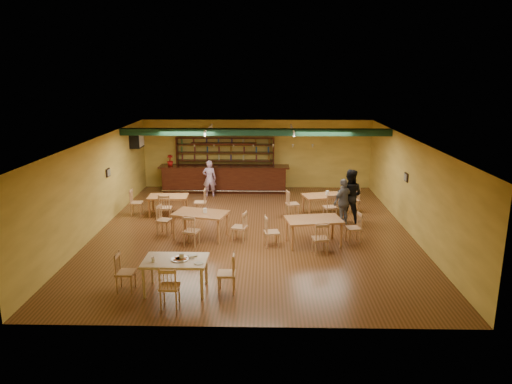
{
  "coord_description": "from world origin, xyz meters",
  "views": [
    {
      "loc": [
        0.41,
        -14.64,
        5.05
      ],
      "look_at": [
        0.08,
        0.6,
        1.15
      ],
      "focal_mm": 33.24,
      "sensor_mm": 36.0,
      "label": 1
    }
  ],
  "objects_px": {
    "bar_counter": "(224,179)",
    "patron_bar": "(209,178)",
    "patron_right_a": "(350,195)",
    "dining_table_a": "(168,205)",
    "dining_table_d": "(313,232)",
    "near_table": "(176,275)",
    "dining_table_c": "(201,225)",
    "dining_table_b": "(323,205)"
  },
  "relations": [
    {
      "from": "near_table",
      "to": "patron_right_a",
      "type": "bearing_deg",
      "value": 48.22
    },
    {
      "from": "dining_table_a",
      "to": "near_table",
      "type": "relative_size",
      "value": 0.95
    },
    {
      "from": "dining_table_b",
      "to": "dining_table_c",
      "type": "relative_size",
      "value": 0.88
    },
    {
      "from": "patron_bar",
      "to": "patron_right_a",
      "type": "bearing_deg",
      "value": 143.51
    },
    {
      "from": "bar_counter",
      "to": "near_table",
      "type": "distance_m",
      "value": 9.55
    },
    {
      "from": "bar_counter",
      "to": "near_table",
      "type": "height_order",
      "value": "bar_counter"
    },
    {
      "from": "dining_table_a",
      "to": "near_table",
      "type": "height_order",
      "value": "near_table"
    },
    {
      "from": "dining_table_a",
      "to": "dining_table_b",
      "type": "height_order",
      "value": "dining_table_b"
    },
    {
      "from": "dining_table_b",
      "to": "dining_table_c",
      "type": "bearing_deg",
      "value": -161.81
    },
    {
      "from": "dining_table_d",
      "to": "patron_right_a",
      "type": "height_order",
      "value": "patron_right_a"
    },
    {
      "from": "dining_table_c",
      "to": "patron_right_a",
      "type": "distance_m",
      "value": 5.23
    },
    {
      "from": "bar_counter",
      "to": "dining_table_d",
      "type": "distance_m",
      "value": 7.14
    },
    {
      "from": "dining_table_a",
      "to": "dining_table_c",
      "type": "height_order",
      "value": "dining_table_c"
    },
    {
      "from": "dining_table_b",
      "to": "dining_table_a",
      "type": "bearing_deg",
      "value": 167.87
    },
    {
      "from": "patron_bar",
      "to": "patron_right_a",
      "type": "relative_size",
      "value": 0.83
    },
    {
      "from": "bar_counter",
      "to": "dining_table_a",
      "type": "distance_m",
      "value": 3.85
    },
    {
      "from": "bar_counter",
      "to": "dining_table_b",
      "type": "xyz_separation_m",
      "value": [
        3.86,
        -3.23,
        -0.21
      ]
    },
    {
      "from": "dining_table_b",
      "to": "patron_right_a",
      "type": "height_order",
      "value": "patron_right_a"
    },
    {
      "from": "dining_table_a",
      "to": "dining_table_b",
      "type": "relative_size",
      "value": 0.98
    },
    {
      "from": "dining_table_a",
      "to": "dining_table_d",
      "type": "xyz_separation_m",
      "value": [
        4.94,
        -2.94,
        0.05
      ]
    },
    {
      "from": "dining_table_d",
      "to": "near_table",
      "type": "xyz_separation_m",
      "value": [
        -3.52,
        -3.17,
        -0.01
      ]
    },
    {
      "from": "dining_table_b",
      "to": "patron_right_a",
      "type": "relative_size",
      "value": 0.78
    },
    {
      "from": "bar_counter",
      "to": "dining_table_a",
      "type": "bearing_deg",
      "value": -116.81
    },
    {
      "from": "dining_table_a",
      "to": "near_table",
      "type": "xyz_separation_m",
      "value": [
        1.42,
        -6.11,
        0.05
      ]
    },
    {
      "from": "dining_table_d",
      "to": "dining_table_c",
      "type": "bearing_deg",
      "value": 161.01
    },
    {
      "from": "bar_counter",
      "to": "patron_right_a",
      "type": "relative_size",
      "value": 3.02
    },
    {
      "from": "near_table",
      "to": "patron_bar",
      "type": "bearing_deg",
      "value": 91.78
    },
    {
      "from": "patron_right_a",
      "to": "dining_table_a",
      "type": "bearing_deg",
      "value": 17.94
    },
    {
      "from": "near_table",
      "to": "patron_right_a",
      "type": "distance_m",
      "value": 7.44
    },
    {
      "from": "dining_table_d",
      "to": "near_table",
      "type": "height_order",
      "value": "dining_table_d"
    },
    {
      "from": "dining_table_b",
      "to": "dining_table_c",
      "type": "distance_m",
      "value": 4.84
    },
    {
      "from": "dining_table_b",
      "to": "dining_table_d",
      "type": "relative_size",
      "value": 0.88
    },
    {
      "from": "bar_counter",
      "to": "patron_right_a",
      "type": "xyz_separation_m",
      "value": [
        4.66,
        -4.03,
        0.35
      ]
    },
    {
      "from": "bar_counter",
      "to": "patron_bar",
      "type": "distance_m",
      "value": 1.01
    },
    {
      "from": "dining_table_c",
      "to": "patron_bar",
      "type": "distance_m",
      "value": 5.02
    },
    {
      "from": "dining_table_d",
      "to": "near_table",
      "type": "relative_size",
      "value": 1.09
    },
    {
      "from": "dining_table_d",
      "to": "patron_bar",
      "type": "relative_size",
      "value": 1.06
    },
    {
      "from": "bar_counter",
      "to": "dining_table_c",
      "type": "bearing_deg",
      "value": -92.27
    },
    {
      "from": "bar_counter",
      "to": "dining_table_a",
      "type": "xyz_separation_m",
      "value": [
        -1.73,
        -3.43,
        -0.21
      ]
    },
    {
      "from": "bar_counter",
      "to": "patron_right_a",
      "type": "height_order",
      "value": "patron_right_a"
    },
    {
      "from": "dining_table_c",
      "to": "patron_right_a",
      "type": "relative_size",
      "value": 0.89
    },
    {
      "from": "bar_counter",
      "to": "patron_bar",
      "type": "bearing_deg",
      "value": -123.42
    }
  ]
}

